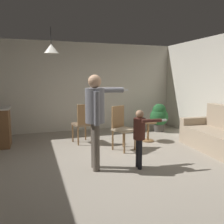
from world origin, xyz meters
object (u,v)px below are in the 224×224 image
dining_chair_by_counter (122,126)px  spare_remote_on_table (146,121)px  person_adult (96,112)px  potted_plant_corner (159,116)px  side_table_by_couch (148,129)px  dining_chair_near_wall (83,122)px  couch_floral (220,136)px  person_child (140,132)px

dining_chair_by_counter → spare_remote_on_table: 1.00m
person_adult → potted_plant_corner: (2.61, 2.34, -0.58)m
person_adult → potted_plant_corner: size_ratio=1.99×
side_table_by_couch → potted_plant_corner: 1.27m
side_table_by_couch → dining_chair_near_wall: dining_chair_near_wall is taller
side_table_by_couch → person_adult: (-1.76, -1.40, 0.73)m
potted_plant_corner → spare_remote_on_table: 1.25m
person_adult → dining_chair_near_wall: person_adult is taller
couch_floral → person_adult: bearing=96.9°
person_adult → spare_remote_on_table: 2.32m
person_child → spare_remote_on_table: person_child is taller
couch_floral → side_table_by_couch: couch_floral is taller
dining_chair_by_counter → couch_floral: bearing=133.5°
side_table_by_couch → dining_chair_near_wall: (-1.63, 0.34, 0.22)m
couch_floral → person_child: 2.24m
side_table_by_couch → potted_plant_corner: size_ratio=0.61×
person_child → dining_chair_near_wall: bearing=-156.4°
side_table_by_couch → dining_chair_near_wall: bearing=168.1°
person_adult → spare_remote_on_table: person_adult is taller
person_child → dining_chair_by_counter: size_ratio=1.07×
side_table_by_couch → person_adult: person_adult is taller
spare_remote_on_table → dining_chair_by_counter: bearing=-151.2°
dining_chair_near_wall → potted_plant_corner: bearing=1.1°
person_adult → dining_chair_near_wall: 1.82m
potted_plant_corner → person_adult: bearing=-138.1°
dining_chair_near_wall → spare_remote_on_table: (1.61, -0.30, -0.01)m
spare_remote_on_table → couch_floral: bearing=-46.1°
couch_floral → dining_chair_by_counter: 2.24m
side_table_by_couch → spare_remote_on_table: spare_remote_on_table is taller
couch_floral → spare_remote_on_table: (-1.21, 1.26, 0.21)m
dining_chair_near_wall → spare_remote_on_table: dining_chair_near_wall is taller
person_adult → person_child: bearing=79.8°
couch_floral → person_adult: size_ratio=1.09×
couch_floral → potted_plant_corner: (-0.33, 2.15, 0.14)m
side_table_by_couch → person_child: 1.92m
side_table_by_couch → dining_chair_by_counter: 1.02m
side_table_by_couch → spare_remote_on_table: bearing=120.6°
side_table_by_couch → couch_floral: bearing=-45.6°
couch_floral → potted_plant_corner: bearing=12.0°
person_child → potted_plant_corner: (1.85, 2.54, -0.20)m
person_adult → dining_chair_near_wall: bearing=-179.4°
dining_chair_by_counter → dining_chair_near_wall: 1.07m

